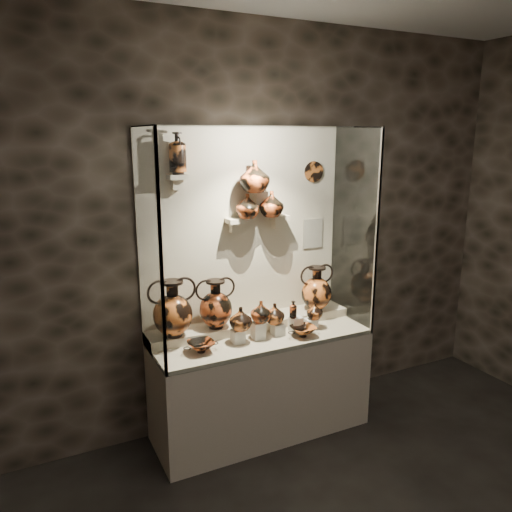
{
  "coord_description": "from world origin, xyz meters",
  "views": [
    {
      "loc": [
        -1.63,
        -1.05,
        2.34
      ],
      "look_at": [
        -0.02,
        2.22,
        1.45
      ],
      "focal_mm": 35.0,
      "sensor_mm": 36.0,
      "label": 1
    }
  ],
  "objects_px": {
    "amphora_mid": "(216,304)",
    "jug_b": "(261,312)",
    "lekythos_small": "(293,309)",
    "ovoid_vase_c": "(271,204)",
    "kylix_left": "(201,346)",
    "amphora_left": "(173,308)",
    "amphora_right": "(316,288)",
    "jug_c": "(274,314)",
    "jug_e": "(315,311)",
    "ovoid_vase_b": "(254,176)",
    "jug_a": "(241,319)",
    "lekythos_tall": "(177,151)",
    "kylix_right": "(303,330)",
    "ovoid_vase_a": "(247,206)"
  },
  "relations": [
    {
      "from": "amphora_right",
      "to": "jug_a",
      "type": "height_order",
      "value": "amphora_right"
    },
    {
      "from": "amphora_left",
      "to": "ovoid_vase_b",
      "type": "relative_size",
      "value": 1.77
    },
    {
      "from": "lekythos_small",
      "to": "ovoid_vase_c",
      "type": "bearing_deg",
      "value": 89.7
    },
    {
      "from": "jug_c",
      "to": "jug_e",
      "type": "xyz_separation_m",
      "value": [
        0.35,
        -0.03,
        -0.02
      ]
    },
    {
      "from": "jug_a",
      "to": "jug_b",
      "type": "relative_size",
      "value": 1.06
    },
    {
      "from": "kylix_right",
      "to": "ovoid_vase_c",
      "type": "xyz_separation_m",
      "value": [
        -0.09,
        0.36,
        0.94
      ]
    },
    {
      "from": "amphora_left",
      "to": "jug_e",
      "type": "xyz_separation_m",
      "value": [
        1.1,
        -0.18,
        -0.14
      ]
    },
    {
      "from": "jug_c",
      "to": "ovoid_vase_a",
      "type": "height_order",
      "value": "ovoid_vase_a"
    },
    {
      "from": "ovoid_vase_b",
      "to": "ovoid_vase_c",
      "type": "relative_size",
      "value": 1.19
    },
    {
      "from": "amphora_left",
      "to": "jug_c",
      "type": "relative_size",
      "value": 2.64
    },
    {
      "from": "jug_b",
      "to": "kylix_right",
      "type": "height_order",
      "value": "jug_b"
    },
    {
      "from": "lekythos_tall",
      "to": "ovoid_vase_c",
      "type": "relative_size",
      "value": 1.65
    },
    {
      "from": "amphora_mid",
      "to": "jug_a",
      "type": "bearing_deg",
      "value": -76.07
    },
    {
      "from": "lekythos_small",
      "to": "ovoid_vase_a",
      "type": "height_order",
      "value": "ovoid_vase_a"
    },
    {
      "from": "amphora_right",
      "to": "amphora_left",
      "type": "bearing_deg",
      "value": 167.47
    },
    {
      "from": "amphora_mid",
      "to": "kylix_left",
      "type": "bearing_deg",
      "value": -148.9
    },
    {
      "from": "amphora_left",
      "to": "kylix_left",
      "type": "xyz_separation_m",
      "value": [
        0.13,
        -0.21,
        -0.23
      ]
    },
    {
      "from": "ovoid_vase_c",
      "to": "kylix_left",
      "type": "bearing_deg",
      "value": -171.16
    },
    {
      "from": "jug_a",
      "to": "ovoid_vase_b",
      "type": "xyz_separation_m",
      "value": [
        0.23,
        0.24,
        1.02
      ]
    },
    {
      "from": "ovoid_vase_a",
      "to": "jug_e",
      "type": "bearing_deg",
      "value": -9.98
    },
    {
      "from": "ovoid_vase_b",
      "to": "amphora_left",
      "type": "bearing_deg",
      "value": 163.83
    },
    {
      "from": "lekythos_tall",
      "to": "jug_c",
      "type": "bearing_deg",
      "value": -43.18
    },
    {
      "from": "amphora_mid",
      "to": "ovoid_vase_a",
      "type": "bearing_deg",
      "value": -5.14
    },
    {
      "from": "lekythos_small",
      "to": "lekythos_tall",
      "type": "height_order",
      "value": "lekythos_tall"
    },
    {
      "from": "ovoid_vase_c",
      "to": "amphora_left",
      "type": "bearing_deg",
      "value": 172.04
    },
    {
      "from": "jug_c",
      "to": "ovoid_vase_a",
      "type": "bearing_deg",
      "value": 105.29
    },
    {
      "from": "jug_e",
      "to": "ovoid_vase_b",
      "type": "bearing_deg",
      "value": 133.0
    },
    {
      "from": "lekythos_small",
      "to": "jug_e",
      "type": "bearing_deg",
      "value": -13.4
    },
    {
      "from": "amphora_mid",
      "to": "lekythos_small",
      "type": "relative_size",
      "value": 2.42
    },
    {
      "from": "ovoid_vase_b",
      "to": "jug_a",
      "type": "bearing_deg",
      "value": -154.99
    },
    {
      "from": "amphora_left",
      "to": "lekythos_tall",
      "type": "height_order",
      "value": "lekythos_tall"
    },
    {
      "from": "jug_a",
      "to": "ovoid_vase_a",
      "type": "bearing_deg",
      "value": 50.0
    },
    {
      "from": "ovoid_vase_b",
      "to": "lekythos_small",
      "type": "bearing_deg",
      "value": -68.74
    },
    {
      "from": "amphora_mid",
      "to": "jug_b",
      "type": "relative_size",
      "value": 2.28
    },
    {
      "from": "jug_b",
      "to": "kylix_right",
      "type": "xyz_separation_m",
      "value": [
        0.31,
        -0.11,
        -0.16
      ]
    },
    {
      "from": "jug_c",
      "to": "ovoid_vase_c",
      "type": "height_order",
      "value": "ovoid_vase_c"
    },
    {
      "from": "amphora_left",
      "to": "jug_a",
      "type": "xyz_separation_m",
      "value": [
        0.46,
        -0.18,
        -0.09
      ]
    },
    {
      "from": "amphora_right",
      "to": "lekythos_tall",
      "type": "height_order",
      "value": "lekythos_tall"
    },
    {
      "from": "jug_e",
      "to": "lekythos_tall",
      "type": "relative_size",
      "value": 0.4
    },
    {
      "from": "jug_e",
      "to": "kylix_right",
      "type": "xyz_separation_m",
      "value": [
        -0.17,
        -0.1,
        -0.1
      ]
    },
    {
      "from": "kylix_right",
      "to": "amphora_right",
      "type": "bearing_deg",
      "value": 30.2
    },
    {
      "from": "kylix_left",
      "to": "ovoid_vase_c",
      "type": "xyz_separation_m",
      "value": [
        0.71,
        0.28,
        0.94
      ]
    },
    {
      "from": "kylix_left",
      "to": "amphora_mid",
      "type": "bearing_deg",
      "value": 28.88
    },
    {
      "from": "jug_a",
      "to": "lekythos_tall",
      "type": "xyz_separation_m",
      "value": [
        -0.35,
        0.29,
        1.22
      ]
    },
    {
      "from": "amphora_right",
      "to": "jug_b",
      "type": "bearing_deg",
      "value": -176.16
    },
    {
      "from": "ovoid_vase_a",
      "to": "ovoid_vase_c",
      "type": "height_order",
      "value": "ovoid_vase_c"
    },
    {
      "from": "lekythos_small",
      "to": "jug_b",
      "type": "bearing_deg",
      "value": 164.3
    },
    {
      "from": "jug_e",
      "to": "ovoid_vase_a",
      "type": "xyz_separation_m",
      "value": [
        -0.46,
        0.26,
        0.84
      ]
    },
    {
      "from": "jug_e",
      "to": "lekythos_small",
      "type": "xyz_separation_m",
      "value": [
        -0.2,
        0.0,
        0.05
      ]
    },
    {
      "from": "amphora_left",
      "to": "amphora_mid",
      "type": "xyz_separation_m",
      "value": [
        0.34,
        0.02,
        -0.02
      ]
    }
  ]
}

